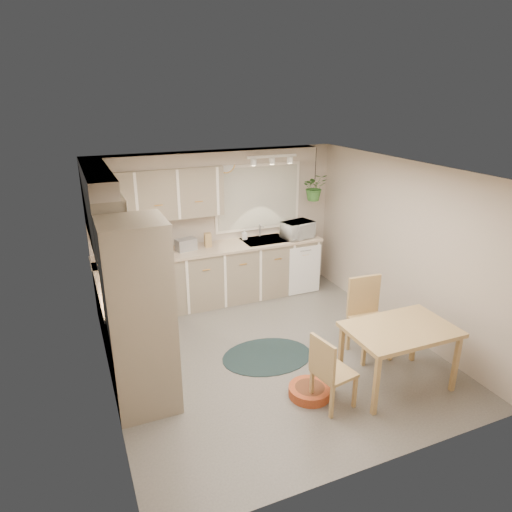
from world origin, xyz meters
name	(u,v)px	position (x,y,z in m)	size (l,w,h in m)	color
floor	(271,354)	(0.00, 0.00, 0.00)	(4.20, 4.20, 0.00)	slate
ceiling	(274,171)	(0.00, 0.00, 2.40)	(4.20, 4.20, 0.00)	white
wall_back	(218,225)	(0.00, 2.10, 1.20)	(4.00, 0.04, 2.40)	#B5A696
wall_front	(379,355)	(0.00, -2.10, 1.20)	(4.00, 0.04, 2.40)	#B5A696
wall_left	(102,296)	(-2.00, 0.00, 1.20)	(0.04, 4.20, 2.40)	#B5A696
wall_right	(403,248)	(2.00, 0.00, 1.20)	(0.04, 4.20, 2.40)	#B5A696
base_cab_left	(126,318)	(-1.70, 0.88, 0.45)	(0.60, 1.85, 0.90)	gray
base_cab_back	(213,276)	(-0.20, 1.80, 0.45)	(3.60, 0.60, 0.90)	gray
counter_left	(123,285)	(-1.69, 0.88, 0.92)	(0.64, 1.89, 0.04)	beige
counter_back	(212,248)	(-0.20, 1.79, 0.92)	(3.64, 0.64, 0.04)	beige
oven_stack	(140,318)	(-1.68, -0.38, 1.05)	(0.65, 0.65, 2.10)	gray
wall_oven_face	(171,313)	(-1.35, -0.38, 1.05)	(0.02, 0.56, 0.58)	white
upper_cab_left	(103,215)	(-1.82, 1.00, 1.83)	(0.35, 2.00, 0.75)	gray
upper_cab_back	(155,194)	(-1.00, 1.93, 1.83)	(2.00, 0.35, 0.75)	gray
soffit_left	(96,176)	(-1.85, 1.00, 2.30)	(0.30, 2.00, 0.20)	#B5A696
soffit_back	(206,158)	(-0.20, 1.95, 2.30)	(3.60, 0.30, 0.20)	#B5A696
cooktop	(130,301)	(-1.68, 0.30, 0.94)	(0.52, 0.58, 0.02)	white
range_hood	(125,265)	(-1.70, 0.30, 1.40)	(0.40, 0.60, 0.14)	white
window_blinds	(258,197)	(0.70, 2.07, 1.60)	(1.40, 0.02, 1.00)	beige
window_frame	(258,197)	(0.70, 2.08, 1.60)	(1.50, 0.02, 1.10)	white
sink	(265,242)	(0.70, 1.80, 0.90)	(0.70, 0.48, 0.10)	#A5A8AD
dishwasher_front	(305,270)	(1.30, 1.49, 0.42)	(0.58, 0.01, 0.83)	white
track_light_bar	(272,156)	(0.70, 1.55, 2.33)	(0.80, 0.04, 0.04)	white
wall_clock	(226,164)	(0.15, 2.07, 2.18)	(0.30, 0.30, 0.03)	gold
dining_table	(397,357)	(1.05, -1.17, 0.38)	(1.20, 0.80, 0.75)	tan
chair_left	(334,370)	(0.19, -1.18, 0.43)	(0.40, 0.40, 0.86)	tan
chair_back	(371,320)	(1.16, -0.51, 0.51)	(0.48, 0.48, 1.02)	tan
braided_rug	(267,356)	(-0.08, -0.04, 0.01)	(1.18, 0.89, 0.01)	black
pet_bed	(310,391)	(0.04, -0.96, 0.06)	(0.48, 0.48, 0.11)	#C24226
microwave	(298,228)	(1.25, 1.70, 1.11)	(0.50, 0.28, 0.34)	white
soap_bottle	(244,237)	(0.40, 1.95, 0.98)	(0.08, 0.18, 0.08)	white
hanging_plant	(315,190)	(1.54, 1.70, 1.72)	(0.40, 0.44, 0.34)	#356729
coffee_maker	(158,244)	(-1.03, 1.80, 1.10)	(0.18, 0.22, 0.31)	black
toaster	(186,244)	(-0.61, 1.82, 1.03)	(0.30, 0.17, 0.18)	#A5A8AD
knife_block	(208,240)	(-0.25, 1.85, 1.05)	(0.10, 0.10, 0.22)	tan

